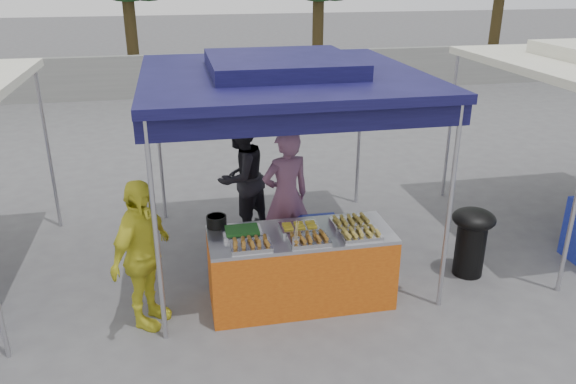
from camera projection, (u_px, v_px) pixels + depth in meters
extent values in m
plane|color=#535355|center=(298.00, 295.00, 6.47)|extent=(80.00, 80.00, 0.00)
cube|color=slate|center=(217.00, 74.00, 16.24)|extent=(40.00, 0.25, 1.20)
cylinder|color=#AEADB4|center=(156.00, 237.00, 5.31)|extent=(0.05, 0.05, 2.30)
cylinder|color=#AEADB4|center=(449.00, 211.00, 5.86)|extent=(0.05, 0.05, 2.30)
cylinder|color=#AEADB4|center=(159.00, 145.00, 8.04)|extent=(0.05, 0.05, 2.30)
cylinder|color=#AEADB4|center=(359.00, 133.00, 8.59)|extent=(0.05, 0.05, 2.30)
cube|color=#110F3C|center=(281.00, 76.00, 6.50)|extent=(3.20, 3.20, 0.10)
cube|color=#110F3C|center=(281.00, 64.00, 6.45)|extent=(1.65, 1.65, 0.18)
cube|color=#110F3C|center=(312.00, 121.00, 5.19)|extent=(3.20, 0.04, 0.25)
cylinder|color=#AEADB4|center=(48.00, 151.00, 7.76)|extent=(0.05, 0.05, 2.30)
cylinder|color=#AEADB4|center=(576.00, 200.00, 6.14)|extent=(0.05, 0.05, 2.30)
cylinder|color=#AEADB4|center=(450.00, 128.00, 8.87)|extent=(0.05, 0.05, 2.30)
cylinder|color=#3C2F17|center=(130.00, 23.00, 16.93)|extent=(0.36, 0.36, 3.82)
cylinder|color=#3C2F17|center=(318.00, 21.00, 17.99)|extent=(0.36, 0.36, 3.74)
cylinder|color=#3C2F17|center=(498.00, 9.00, 19.04)|extent=(0.36, 0.36, 4.29)
cube|color=#B34B10|center=(301.00, 269.00, 6.23)|extent=(2.00, 0.80, 0.81)
cube|color=#AEADB4|center=(301.00, 235.00, 6.07)|extent=(2.00, 0.80, 0.04)
cube|color=#B9B9BD|center=(251.00, 246.00, 5.73)|extent=(0.42, 0.30, 0.05)
cube|color=brown|center=(251.00, 243.00, 5.72)|extent=(0.35, 0.25, 0.02)
cube|color=#B9B9BD|center=(309.00, 240.00, 5.84)|extent=(0.42, 0.30, 0.05)
cube|color=brown|center=(309.00, 237.00, 5.83)|extent=(0.35, 0.25, 0.02)
cube|color=#B9B9BD|center=(360.00, 235.00, 5.96)|extent=(0.42, 0.30, 0.05)
cube|color=#A18B37|center=(360.00, 232.00, 5.95)|extent=(0.35, 0.25, 0.02)
cube|color=#B9B9BD|center=(242.00, 233.00, 6.01)|extent=(0.42, 0.30, 0.05)
cube|color=#1C501B|center=(242.00, 230.00, 6.00)|extent=(0.35, 0.25, 0.02)
cube|color=#B9B9BD|center=(299.00, 228.00, 6.12)|extent=(0.42, 0.30, 0.05)
cube|color=gold|center=(299.00, 225.00, 6.11)|extent=(0.35, 0.25, 0.02)
cube|color=#B9B9BD|center=(351.00, 223.00, 6.24)|extent=(0.42, 0.30, 0.05)
cube|color=#A18B37|center=(351.00, 220.00, 6.23)|extent=(0.35, 0.25, 0.02)
cylinder|color=black|center=(217.00, 221.00, 6.19)|extent=(0.22, 0.22, 0.13)
cylinder|color=#AEADB4|center=(296.00, 242.00, 5.75)|extent=(0.08, 0.08, 0.10)
cylinder|color=black|center=(470.00, 248.00, 6.81)|extent=(0.36, 0.36, 0.69)
ellipsoid|color=black|center=(474.00, 218.00, 6.66)|extent=(0.51, 0.51, 0.23)
cube|color=#121F96|center=(253.00, 264.00, 6.83)|extent=(0.54, 0.37, 0.32)
cube|color=#121F96|center=(317.00, 254.00, 7.06)|extent=(0.54, 0.38, 0.32)
cube|color=#121F96|center=(317.00, 231.00, 6.94)|extent=(0.52, 0.36, 0.31)
imported|color=#7F506E|center=(286.00, 197.00, 6.98)|extent=(0.71, 0.55, 1.72)
imported|color=black|center=(241.00, 177.00, 7.66)|extent=(1.04, 1.03, 1.69)
imported|color=gold|center=(142.00, 255.00, 5.69)|extent=(0.83, 1.01, 1.62)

